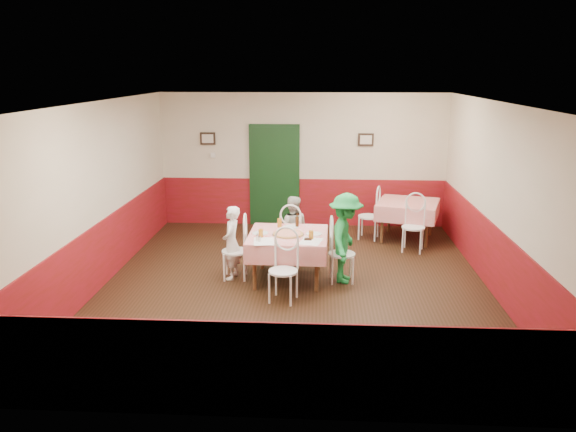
# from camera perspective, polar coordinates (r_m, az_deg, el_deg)

# --- Properties ---
(floor) EXTENTS (7.00, 7.00, 0.00)m
(floor) POSITION_cam_1_polar(r_m,az_deg,el_deg) (8.85, 0.73, -6.92)
(floor) COLOR black
(floor) RESTS_ON ground
(ceiling) EXTENTS (7.00, 7.00, 0.00)m
(ceiling) POSITION_cam_1_polar(r_m,az_deg,el_deg) (8.24, 0.79, 11.49)
(ceiling) COLOR white
(ceiling) RESTS_ON back_wall
(back_wall) EXTENTS (6.00, 0.10, 2.80)m
(back_wall) POSITION_cam_1_polar(r_m,az_deg,el_deg) (11.87, 1.52, 5.68)
(back_wall) COLOR beige
(back_wall) RESTS_ON ground
(front_wall) EXTENTS (6.00, 0.10, 2.80)m
(front_wall) POSITION_cam_1_polar(r_m,az_deg,el_deg) (5.09, -1.02, -6.77)
(front_wall) COLOR beige
(front_wall) RESTS_ON ground
(left_wall) EXTENTS (0.10, 7.00, 2.80)m
(left_wall) POSITION_cam_1_polar(r_m,az_deg,el_deg) (9.08, -18.53, 2.09)
(left_wall) COLOR beige
(left_wall) RESTS_ON ground
(right_wall) EXTENTS (0.10, 7.00, 2.80)m
(right_wall) POSITION_cam_1_polar(r_m,az_deg,el_deg) (8.83, 20.60, 1.58)
(right_wall) COLOR beige
(right_wall) RESTS_ON ground
(wainscot_back) EXTENTS (6.00, 0.03, 1.00)m
(wainscot_back) POSITION_cam_1_polar(r_m,az_deg,el_deg) (12.03, 1.49, 1.43)
(wainscot_back) COLOR maroon
(wainscot_back) RESTS_ON ground
(wainscot_front) EXTENTS (6.00, 0.03, 1.00)m
(wainscot_front) POSITION_cam_1_polar(r_m,az_deg,el_deg) (5.50, -0.97, -15.47)
(wainscot_front) COLOR maroon
(wainscot_front) RESTS_ON ground
(wainscot_left) EXTENTS (0.03, 7.00, 1.00)m
(wainscot_left) POSITION_cam_1_polar(r_m,az_deg,el_deg) (9.30, -18.00, -3.32)
(wainscot_left) COLOR maroon
(wainscot_left) RESTS_ON ground
(wainscot_right) EXTENTS (0.03, 7.00, 1.00)m
(wainscot_right) POSITION_cam_1_polar(r_m,az_deg,el_deg) (9.06, 20.00, -3.97)
(wainscot_right) COLOR maroon
(wainscot_right) RESTS_ON ground
(door) EXTENTS (0.96, 0.06, 2.10)m
(door) POSITION_cam_1_polar(r_m,az_deg,el_deg) (11.92, -1.39, 4.01)
(door) COLOR black
(door) RESTS_ON ground
(picture_left) EXTENTS (0.32, 0.03, 0.26)m
(picture_left) POSITION_cam_1_polar(r_m,az_deg,el_deg) (11.99, -8.15, 7.80)
(picture_left) COLOR black
(picture_left) RESTS_ON back_wall
(picture_right) EXTENTS (0.32, 0.03, 0.26)m
(picture_right) POSITION_cam_1_polar(r_m,az_deg,el_deg) (11.79, 7.91, 7.69)
(picture_right) COLOR black
(picture_right) RESTS_ON back_wall
(thermostat) EXTENTS (0.10, 0.03, 0.10)m
(thermostat) POSITION_cam_1_polar(r_m,az_deg,el_deg) (12.02, -7.62, 6.15)
(thermostat) COLOR white
(thermostat) RESTS_ON back_wall
(main_table) EXTENTS (1.25, 1.25, 0.77)m
(main_table) POSITION_cam_1_polar(r_m,az_deg,el_deg) (8.91, 0.00, -4.20)
(main_table) COLOR red
(main_table) RESTS_ON ground
(second_table) EXTENTS (1.38, 1.38, 0.77)m
(second_table) POSITION_cam_1_polar(r_m,az_deg,el_deg) (11.26, 12.00, -0.48)
(second_table) COLOR red
(second_table) RESTS_ON ground
(chair_left) EXTENTS (0.44, 0.44, 0.90)m
(chair_left) POSITION_cam_1_polar(r_m,az_deg,el_deg) (8.99, -5.42, -3.59)
(chair_left) COLOR white
(chair_left) RESTS_ON ground
(chair_right) EXTENTS (0.45, 0.45, 0.90)m
(chair_right) POSITION_cam_1_polar(r_m,az_deg,el_deg) (8.86, 5.50, -3.87)
(chair_right) COLOR white
(chair_right) RESTS_ON ground
(chair_far) EXTENTS (0.46, 0.46, 0.90)m
(chair_far) POSITION_cam_1_polar(r_m,az_deg,el_deg) (9.69, 0.41, -2.16)
(chair_far) COLOR white
(chair_far) RESTS_ON ground
(chair_near) EXTENTS (0.51, 0.51, 0.90)m
(chair_near) POSITION_cam_1_polar(r_m,az_deg,el_deg) (8.09, -0.49, -5.64)
(chair_near) COLOR white
(chair_near) RESTS_ON ground
(chair_second_a) EXTENTS (0.52, 0.52, 0.90)m
(chair_second_a) POSITION_cam_1_polar(r_m,az_deg,el_deg) (11.15, 8.21, -0.05)
(chair_second_a) COLOR white
(chair_second_a) RESTS_ON ground
(chair_second_b) EXTENTS (0.52, 0.52, 0.90)m
(chair_second_b) POSITION_cam_1_polar(r_m,az_deg,el_deg) (10.53, 12.62, -1.15)
(chair_second_b) COLOR white
(chair_second_b) RESTS_ON ground
(pizza) EXTENTS (0.48, 0.48, 0.03)m
(pizza) POSITION_cam_1_polar(r_m,az_deg,el_deg) (8.74, 0.01, -1.82)
(pizza) COLOR #B74723
(pizza) RESTS_ON main_table
(plate_left) EXTENTS (0.26, 0.26, 0.01)m
(plate_left) POSITION_cam_1_polar(r_m,az_deg,el_deg) (8.81, -2.83, -1.75)
(plate_left) COLOR white
(plate_left) RESTS_ON main_table
(plate_right) EXTENTS (0.26, 0.26, 0.01)m
(plate_right) POSITION_cam_1_polar(r_m,az_deg,el_deg) (8.78, 2.63, -1.82)
(plate_right) COLOR white
(plate_right) RESTS_ON main_table
(plate_far) EXTENTS (0.26, 0.26, 0.01)m
(plate_far) POSITION_cam_1_polar(r_m,az_deg,el_deg) (9.16, 0.37, -1.09)
(plate_far) COLOR white
(plate_far) RESTS_ON main_table
(glass_a) EXTENTS (0.07, 0.07, 0.13)m
(glass_a) POSITION_cam_1_polar(r_m,az_deg,el_deg) (8.61, -2.79, -1.78)
(glass_a) COLOR #BF7219
(glass_a) RESTS_ON main_table
(glass_b) EXTENTS (0.07, 0.07, 0.13)m
(glass_b) POSITION_cam_1_polar(r_m,az_deg,el_deg) (8.52, 2.36, -1.92)
(glass_b) COLOR #BF7219
(glass_b) RESTS_ON main_table
(glass_c) EXTENTS (0.08, 0.08, 0.14)m
(glass_c) POSITION_cam_1_polar(r_m,az_deg,el_deg) (9.16, -0.87, -0.70)
(glass_c) COLOR #BF7219
(glass_c) RESTS_ON main_table
(beer_bottle) EXTENTS (0.06, 0.06, 0.21)m
(beer_bottle) POSITION_cam_1_polar(r_m,az_deg,el_deg) (9.13, 0.93, -0.51)
(beer_bottle) COLOR #381C0A
(beer_bottle) RESTS_ON main_table
(shaker_a) EXTENTS (0.04, 0.04, 0.09)m
(shaker_a) POSITION_cam_1_polar(r_m,az_deg,el_deg) (8.45, -3.17, -2.23)
(shaker_a) COLOR silver
(shaker_a) RESTS_ON main_table
(shaker_b) EXTENTS (0.04, 0.04, 0.09)m
(shaker_b) POSITION_cam_1_polar(r_m,az_deg,el_deg) (8.38, -2.90, -2.36)
(shaker_b) COLOR silver
(shaker_b) RESTS_ON main_table
(shaker_c) EXTENTS (0.04, 0.04, 0.09)m
(shaker_c) POSITION_cam_1_polar(r_m,az_deg,el_deg) (8.51, -3.09, -2.10)
(shaker_c) COLOR #B23319
(shaker_c) RESTS_ON main_table
(menu_left) EXTENTS (0.34, 0.43, 0.00)m
(menu_left) POSITION_cam_1_polar(r_m,az_deg,el_deg) (8.42, -2.47, -2.59)
(menu_left) COLOR white
(menu_left) RESTS_ON main_table
(menu_right) EXTENTS (0.38, 0.46, 0.00)m
(menu_right) POSITION_cam_1_polar(r_m,az_deg,el_deg) (8.42, 2.34, -2.58)
(menu_right) COLOR white
(menu_right) RESTS_ON main_table
(wallet) EXTENTS (0.11, 0.09, 0.02)m
(wallet) POSITION_cam_1_polar(r_m,az_deg,el_deg) (8.50, 2.04, -2.36)
(wallet) COLOR black
(wallet) RESTS_ON main_table
(diner_left) EXTENTS (0.32, 0.46, 1.19)m
(diner_left) POSITION_cam_1_polar(r_m,az_deg,el_deg) (8.96, -5.75, -2.71)
(diner_left) COLOR gray
(diner_left) RESTS_ON ground
(diner_far) EXTENTS (0.57, 0.45, 1.16)m
(diner_far) POSITION_cam_1_polar(r_m,az_deg,el_deg) (9.70, 0.43, -1.33)
(diner_far) COLOR gray
(diner_far) RESTS_ON ground
(diner_right) EXTENTS (0.67, 0.99, 1.42)m
(diner_right) POSITION_cam_1_polar(r_m,az_deg,el_deg) (8.78, 5.87, -2.26)
(diner_right) COLOR gray
(diner_right) RESTS_ON ground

